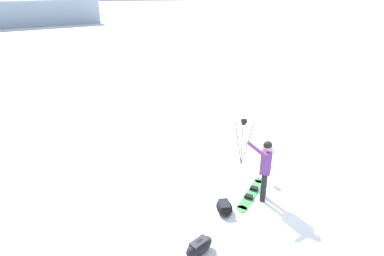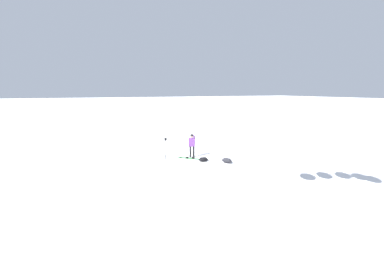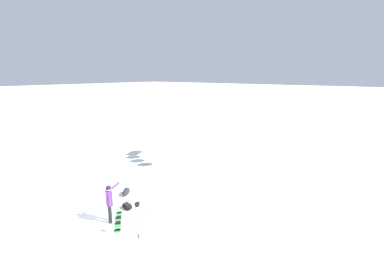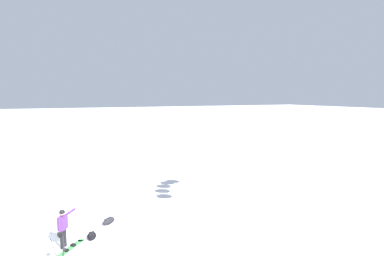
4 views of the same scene
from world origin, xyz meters
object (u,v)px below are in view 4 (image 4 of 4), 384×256
at_px(camera_tripod, 60,244).
at_px(gear_bag_large, 109,221).
at_px(snowboard, 70,248).
at_px(gear_bag_small, 92,236).
at_px(snowboarder, 63,225).

bearing_deg(camera_tripod, gear_bag_large, -32.09).
bearing_deg(snowboard, gear_bag_small, -58.73).
xyz_separation_m(gear_bag_large, camera_tripod, (-3.39, 2.12, 0.89)).
xyz_separation_m(snowboarder, gear_bag_small, (0.33, -1.14, -0.86)).
bearing_deg(snowboard, gear_bag_large, -45.91).
xyz_separation_m(snowboarder, snowboard, (-0.23, -0.22, -0.97)).
height_order(snowboarder, camera_tripod, snowboarder).
bearing_deg(snowboarder, camera_tripod, 177.66).
height_order(snowboard, gear_bag_large, gear_bag_large).
height_order(camera_tripod, gear_bag_small, camera_tripod).
distance_m(camera_tripod, gear_bag_small, 2.65).
bearing_deg(snowboarder, gear_bag_large, -53.03).
relative_size(snowboarder, gear_bag_large, 2.21).
relative_size(gear_bag_large, camera_tripod, 0.51).
height_order(snowboarder, gear_bag_small, snowboarder).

